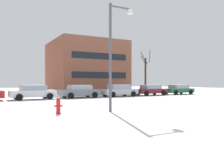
# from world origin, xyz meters

# --- Properties ---
(ground_plane) EXTENTS (120.00, 120.00, 0.00)m
(ground_plane) POSITION_xyz_m (0.00, 0.00, 0.00)
(ground_plane) COLOR white
(road_surface) EXTENTS (80.00, 9.69, 0.00)m
(road_surface) POSITION_xyz_m (0.00, 3.84, 0.00)
(road_surface) COLOR silver
(road_surface) RESTS_ON ground
(fire_hydrant) EXTENTS (0.44, 0.30, 0.92)m
(fire_hydrant) POSITION_xyz_m (2.56, -1.78, 0.46)
(fire_hydrant) COLOR red
(fire_hydrant) RESTS_ON ground
(street_lamp) EXTENTS (1.62, 0.36, 6.29)m
(street_lamp) POSITION_xyz_m (5.71, -2.35, 3.79)
(street_lamp) COLOR #4C4F54
(street_lamp) RESTS_ON ground
(parked_car_white) EXTENTS (4.46, 2.19, 1.44)m
(parked_car_white) POSITION_xyz_m (3.27, 9.80, 0.74)
(parked_car_white) COLOR white
(parked_car_white) RESTS_ON ground
(parked_car_gray) EXTENTS (4.38, 2.24, 1.41)m
(parked_car_gray) POSITION_xyz_m (8.20, 9.81, 0.73)
(parked_car_gray) COLOR slate
(parked_car_gray) RESTS_ON ground
(parked_car_silver) EXTENTS (4.50, 2.21, 1.43)m
(parked_car_silver) POSITION_xyz_m (13.13, 9.62, 0.73)
(parked_car_silver) COLOR silver
(parked_car_silver) RESTS_ON ground
(parked_car_maroon) EXTENTS (4.50, 2.11, 1.37)m
(parked_car_maroon) POSITION_xyz_m (18.07, 9.83, 0.70)
(parked_car_maroon) COLOR maroon
(parked_car_maroon) RESTS_ON ground
(parked_car_green) EXTENTS (4.66, 2.17, 1.37)m
(parked_car_green) POSITION_xyz_m (23.00, 9.79, 0.71)
(parked_car_green) COLOR #1E6038
(parked_car_green) RESTS_ON ground
(tree_far_mid) EXTENTS (1.67, 1.29, 6.42)m
(tree_far_mid) POSITION_xyz_m (19.77, 13.19, 2.91)
(tree_far_mid) COLOR #423326
(tree_far_mid) RESTS_ON ground
(building_far_right) EXTENTS (10.70, 10.92, 8.26)m
(building_far_right) POSITION_xyz_m (13.51, 20.95, 4.13)
(building_far_right) COLOR brown
(building_far_right) RESTS_ON ground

